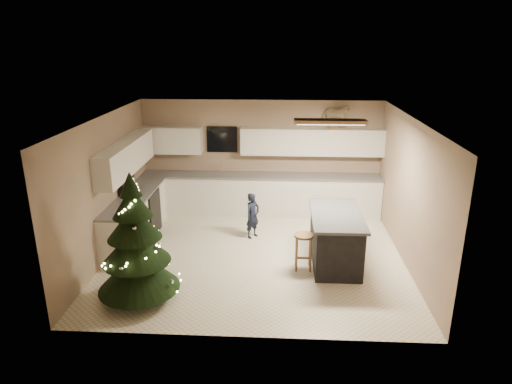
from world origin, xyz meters
TOP-DOWN VIEW (x-y plane):
  - ground_plane at (0.00, 0.00)m, footprint 5.50×5.50m
  - room_shell at (0.02, 0.00)m, footprint 5.52×5.02m
  - cabinetry at (-0.91, 1.65)m, footprint 5.50×3.20m
  - island at (1.47, -0.18)m, footprint 0.90×1.70m
  - bar_stool at (0.88, -0.47)m, footprint 0.35×0.35m
  - christmas_tree at (-1.73, -1.60)m, footprint 1.31×1.26m
  - toddler at (-0.10, 0.84)m, footprint 0.40×0.41m
  - rocking_horse at (1.65, 2.33)m, footprint 0.70×0.48m

SIDE VIEW (x-z plane):
  - ground_plane at x=0.00m, z-range 0.00..0.00m
  - toddler at x=-0.10m, z-range 0.00..0.95m
  - island at x=1.47m, z-range 0.00..0.95m
  - bar_stool at x=0.88m, z-range 0.17..0.83m
  - cabinetry at x=-0.91m, z-range -0.24..1.76m
  - christmas_tree at x=-1.73m, z-range -0.19..1.90m
  - room_shell at x=0.02m, z-range 0.44..3.05m
  - rocking_horse at x=1.65m, z-range 2.01..2.58m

